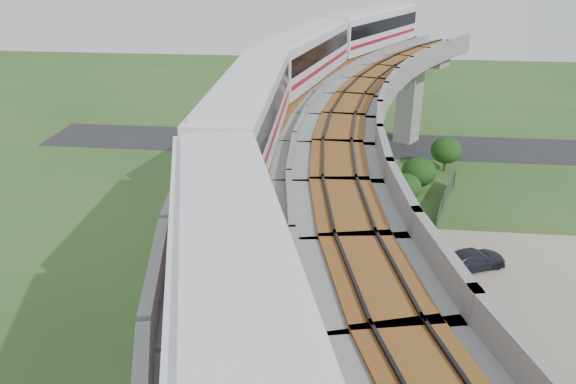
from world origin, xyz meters
name	(u,v)px	position (x,y,z in m)	size (l,w,h in m)	color
ground	(295,308)	(0.00, 0.00, 0.00)	(160.00, 160.00, 0.00)	#294D1F
dirt_lot	(551,346)	(14.00, -2.00, 0.02)	(18.00, 26.00, 0.04)	gray
asphalt_road	(321,143)	(0.00, 30.00, 0.01)	(60.00, 8.00, 0.03)	#232326
viaduct	(369,168)	(3.84, 0.00, 9.05)	(19.58, 73.98, 11.40)	#99968E
metro_train	(314,82)	(0.58, 5.26, 12.31)	(13.14, 61.08, 3.64)	silver
fence	(465,308)	(9.75, 0.00, 0.75)	(3.87, 38.73, 1.50)	#2D382D
tree_0	(446,150)	(11.97, 23.24, 2.06)	(2.87, 2.87, 3.28)	#382314
tree_1	(419,172)	(8.92, 18.00, 1.86)	(2.95, 2.95, 3.12)	#382314
tree_2	(406,187)	(7.39, 13.26, 2.43)	(2.41, 2.41, 3.46)	#382314
tree_3	(409,232)	(6.92, 5.28, 2.68)	(3.06, 3.06, 3.98)	#382314
tree_4	(419,264)	(7.35, 2.81, 1.78)	(1.85, 1.85, 2.57)	#382314
tree_5	(402,303)	(5.84, -2.74, 2.68)	(3.08, 3.08, 3.99)	#382314
car_dark	(473,259)	(11.29, 5.66, 0.69)	(1.83, 4.51, 1.31)	black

